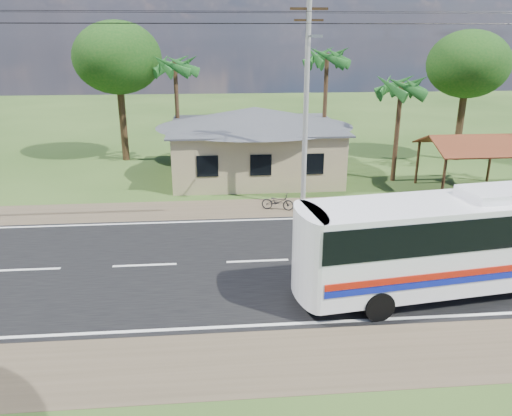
{
  "coord_description": "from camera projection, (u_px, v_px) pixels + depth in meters",
  "views": [
    {
      "loc": [
        -1.65,
        -18.22,
        8.7
      ],
      "look_at": [
        0.03,
        1.0,
        1.94
      ],
      "focal_mm": 35.0,
      "sensor_mm": 36.0,
      "label": 1
    }
  ],
  "objects": [
    {
      "name": "waiting_shed",
      "position": [
        472.0,
        145.0,
        28.3
      ],
      "size": [
        5.2,
        4.48,
        3.35
      ],
      "color": "#352413",
      "rests_on": "ground"
    },
    {
      "name": "house",
      "position": [
        255.0,
        135.0,
        31.57
      ],
      "size": [
        12.4,
        10.0,
        5.0
      ],
      "color": "tan",
      "rests_on": "ground"
    },
    {
      "name": "tree_behind_house",
      "position": [
        118.0,
        58.0,
        34.06
      ],
      "size": [
        6.0,
        6.0,
        9.61
      ],
      "color": "#47301E",
      "rests_on": "ground"
    },
    {
      "name": "utility_poles",
      "position": [
        300.0,
        97.0,
        24.56
      ],
      "size": [
        32.8,
        2.22,
        11.0
      ],
      "color": "#9E9E99",
      "rests_on": "ground"
    },
    {
      "name": "coach_bus",
      "position": [
        474.0,
        234.0,
        17.23
      ],
      "size": [
        12.27,
        4.1,
        3.74
      ],
      "rotation": [
        0.0,
        0.0,
        0.13
      ],
      "color": "white",
      "rests_on": "ground"
    },
    {
      "name": "palm_far",
      "position": [
        175.0,
        66.0,
        32.65
      ],
      "size": [
        2.8,
        2.8,
        7.7
      ],
      "color": "#47301E",
      "rests_on": "ground"
    },
    {
      "name": "ground",
      "position": [
        257.0,
        261.0,
        20.15
      ],
      "size": [
        120.0,
        120.0,
        0.0
      ],
      "primitive_type": "plane",
      "color": "#294318",
      "rests_on": "ground"
    },
    {
      "name": "motorcycle",
      "position": [
        278.0,
        202.0,
        25.9
      ],
      "size": [
        1.79,
        1.05,
        0.89
      ],
      "primitive_type": "imported",
      "rotation": [
        0.0,
        0.0,
        1.28
      ],
      "color": "black",
      "rests_on": "ground"
    },
    {
      "name": "palm_near",
      "position": [
        401.0,
        87.0,
        29.38
      ],
      "size": [
        2.8,
        2.8,
        6.7
      ],
      "color": "#47301E",
      "rests_on": "ground"
    },
    {
      "name": "palm_mid",
      "position": [
        327.0,
        58.0,
        32.85
      ],
      "size": [
        2.8,
        2.8,
        8.2
      ],
      "color": "#47301E",
      "rests_on": "ground"
    },
    {
      "name": "tree_behind_shed",
      "position": [
        468.0,
        65.0,
        34.3
      ],
      "size": [
        5.6,
        5.6,
        9.02
      ],
      "color": "#47301E",
      "rests_on": "ground"
    },
    {
      "name": "concrete_barrier",
      "position": [
        475.0,
        199.0,
        26.25
      ],
      "size": [
        7.0,
        0.3,
        0.9
      ],
      "primitive_type": "cube",
      "color": "#9E9E99",
      "rests_on": "ground"
    },
    {
      "name": "road",
      "position": [
        257.0,
        261.0,
        20.14
      ],
      "size": [
        120.0,
        16.0,
        0.03
      ],
      "color": "black",
      "rests_on": "ground"
    }
  ]
}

